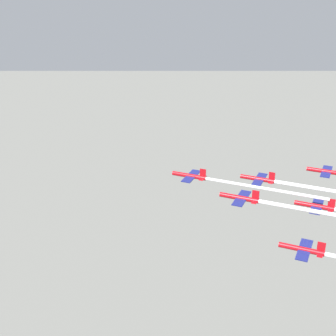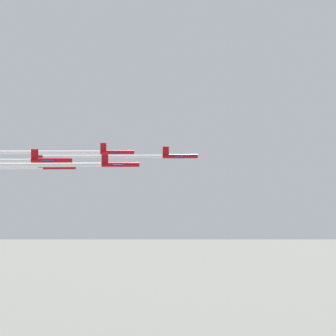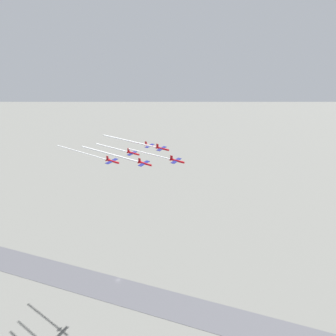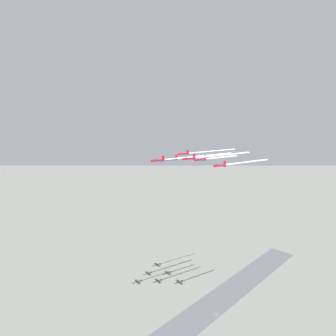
# 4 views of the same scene
# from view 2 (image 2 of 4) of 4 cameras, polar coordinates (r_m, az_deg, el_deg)

# --- Properties ---
(jet_0) EXTENTS (9.65, 9.86, 3.44)m
(jet_0) POSITION_cam_2_polar(r_m,az_deg,el_deg) (189.76, 0.95, 1.04)
(jet_0) COLOR #B20C14
(jet_1) EXTENTS (9.65, 9.86, 3.44)m
(jet_1) POSITION_cam_2_polar(r_m,az_deg,el_deg) (198.64, -4.56, 1.39)
(jet_1) COLOR #B20C14
(jet_2) EXTENTS (9.65, 9.86, 3.44)m
(jet_2) POSITION_cam_2_polar(r_m,az_deg,el_deg) (177.77, -4.29, 0.31)
(jet_2) COLOR #B20C14
(jet_3) EXTENTS (9.65, 9.86, 3.44)m
(jet_3) POSITION_cam_2_polar(r_m,az_deg,el_deg) (209.28, -9.54, 0.06)
(jet_3) COLOR #B20C14
(jet_4) EXTENTS (9.65, 9.86, 3.44)m
(jet_4) POSITION_cam_2_polar(r_m,az_deg,el_deg) (188.35, -9.85, 0.25)
(jet_4) COLOR #B20C14
(jet_5) EXTENTS (9.65, 9.86, 3.44)m
(jet_5) POSITION_cam_2_polar(r_m,az_deg,el_deg) (167.41, -10.23, 0.68)
(jet_5) COLOR #B20C14
(smoke_trail_0) EXTENTS (17.58, 30.14, 0.86)m
(smoke_trail_0) POSITION_cam_2_polar(r_m,az_deg,el_deg) (188.07, -5.65, 1.01)
(smoke_trail_0) COLOR white
(smoke_trail_1) EXTENTS (25.89, 44.62, 1.04)m
(smoke_trail_1) POSITION_cam_2_polar(r_m,az_deg,el_deg) (199.74, -13.21, 1.33)
(smoke_trail_1) COLOR white
(smoke_trail_2) EXTENTS (26.99, 46.46, 1.14)m
(smoke_trail_2) POSITION_cam_2_polar(r_m,az_deg,el_deg) (179.13, -14.27, 0.26)
(smoke_trail_2) COLOR white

